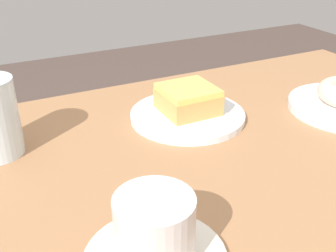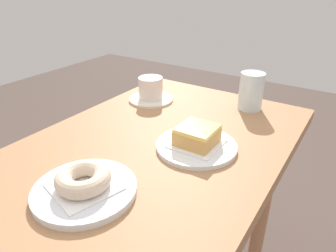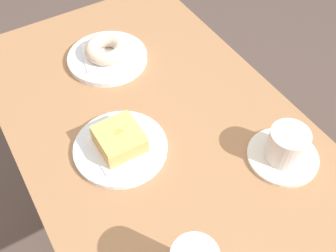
% 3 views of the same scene
% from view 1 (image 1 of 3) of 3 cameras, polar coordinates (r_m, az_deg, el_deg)
% --- Properties ---
extents(table, '(0.93, 0.60, 0.77)m').
position_cam_1_polar(table, '(0.74, 10.15, -9.78)').
color(table, '#A3734B').
rests_on(table, ground_plane).
extents(plate_glazed_square, '(0.20, 0.20, 0.01)m').
position_cam_1_polar(plate_glazed_square, '(0.72, 2.70, 1.48)').
color(plate_glazed_square, white).
rests_on(plate_glazed_square, table).
extents(napkin_glazed_square, '(0.11, 0.11, 0.00)m').
position_cam_1_polar(napkin_glazed_square, '(0.72, 2.71, 2.00)').
color(napkin_glazed_square, white).
rests_on(napkin_glazed_square, plate_glazed_square).
extents(donut_glazed_square, '(0.09, 0.09, 0.04)m').
position_cam_1_polar(donut_glazed_square, '(0.71, 2.75, 3.73)').
color(donut_glazed_square, tan).
rests_on(donut_glazed_square, napkin_glazed_square).
extents(coffee_cup, '(0.15, 0.15, 0.08)m').
position_cam_1_polar(coffee_cup, '(0.42, -1.84, -15.01)').
color(coffee_cup, silver).
rests_on(coffee_cup, table).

